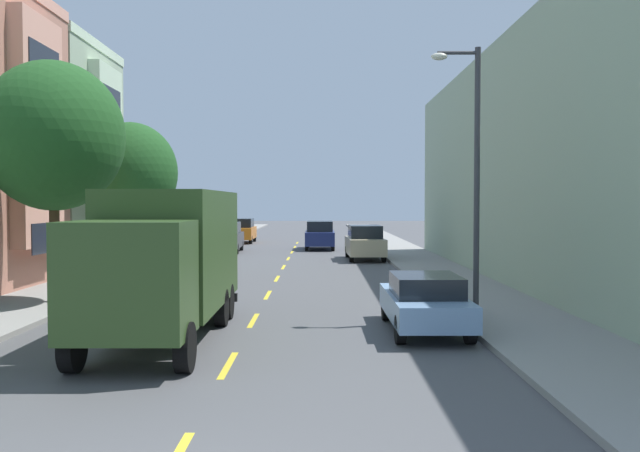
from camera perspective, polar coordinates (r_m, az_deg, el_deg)
ground_plane at (r=36.31m, az=-2.76°, el=-3.05°), size 160.00×160.00×0.00m
sidewalk_left at (r=35.41m, az=-14.49°, el=-3.13°), size 3.20×120.00×0.14m
sidewalk_right at (r=34.68m, az=8.89°, el=-3.20°), size 3.20×120.00×0.14m
lane_centerline_dashes at (r=30.85m, az=-3.27°, el=-3.95°), size 0.14×47.20×0.01m
apartment_block_opposite at (r=28.75m, az=24.64°, el=4.98°), size 10.00×36.00×9.57m
street_tree_second at (r=22.36m, az=-21.61°, el=7.09°), size 4.31×4.31×7.41m
street_tree_third at (r=30.30m, az=-15.66°, el=4.37°), size 4.02×4.02×6.54m
street_lamp at (r=18.84m, az=12.87°, el=5.37°), size 1.35×0.28×7.28m
delivery_box_truck at (r=16.32m, az=-12.69°, el=-2.41°), size 2.42×7.97×3.49m
parked_sedan_silver at (r=24.83m, az=-14.12°, el=-3.73°), size 1.89×4.54×1.43m
parked_suv_champagne at (r=37.53m, az=3.94°, el=-1.38°), size 2.07×4.85×1.93m
parked_suv_charcoal at (r=43.55m, az=-7.92°, el=-0.93°), size 2.07×4.85×1.93m
parked_suv_orange at (r=53.68m, az=-6.55°, el=-0.37°), size 1.98×4.81×1.93m
parked_sedan_sky at (r=16.95m, az=8.99°, el=-6.35°), size 1.83×4.51×1.43m
moving_navy_sedan at (r=45.83m, az=0.09°, el=-0.76°), size 1.95×4.80×1.93m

